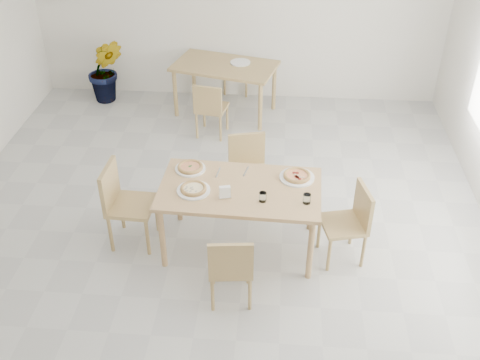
# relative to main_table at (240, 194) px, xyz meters

# --- Properties ---
(main_table) EXTENTS (1.61, 0.95, 0.75)m
(main_table) POSITION_rel_main_table_xyz_m (0.00, 0.00, 0.00)
(main_table) COLOR tan
(main_table) RESTS_ON ground
(chair_south) EXTENTS (0.43, 0.43, 0.79)m
(chair_south) POSITION_rel_main_table_xyz_m (-0.02, -0.79, -0.21)
(chair_south) COLOR tan
(chair_south) RESTS_ON ground
(chair_north) EXTENTS (0.50, 0.50, 0.83)m
(chair_north) POSITION_rel_main_table_xyz_m (0.03, 0.80, -0.19)
(chair_north) COLOR tan
(chair_north) RESTS_ON ground
(chair_west) EXTENTS (0.47, 0.47, 0.91)m
(chair_west) POSITION_rel_main_table_xyz_m (-1.19, 0.01, -0.14)
(chair_west) COLOR tan
(chair_west) RESTS_ON ground
(chair_east) EXTENTS (0.49, 0.49, 0.83)m
(chair_east) POSITION_rel_main_table_xyz_m (1.10, -0.06, -0.19)
(chair_east) COLOR tan
(chair_east) RESTS_ON ground
(plate_margherita) EXTENTS (0.31, 0.31, 0.02)m
(plate_margherita) POSITION_rel_main_table_xyz_m (-0.53, 0.28, 0.09)
(plate_margherita) COLOR white
(plate_margherita) RESTS_ON main_table
(plate_mushroom) EXTENTS (0.32, 0.32, 0.02)m
(plate_mushroom) POSITION_rel_main_table_xyz_m (-0.44, -0.09, 0.09)
(plate_mushroom) COLOR white
(plate_mushroom) RESTS_ON main_table
(plate_pepperoni) EXTENTS (0.35, 0.35, 0.02)m
(plate_pepperoni) POSITION_rel_main_table_xyz_m (0.55, 0.21, 0.09)
(plate_pepperoni) COLOR white
(plate_pepperoni) RESTS_ON main_table
(pizza_margherita) EXTENTS (0.33, 0.33, 0.03)m
(pizza_margherita) POSITION_rel_main_table_xyz_m (-0.53, 0.28, 0.11)
(pizza_margherita) COLOR tan
(pizza_margherita) RESTS_ON plate_margherita
(pizza_mushroom) EXTENTS (0.32, 0.32, 0.03)m
(pizza_mushroom) POSITION_rel_main_table_xyz_m (-0.44, -0.09, 0.11)
(pizza_mushroom) COLOR tan
(pizza_mushroom) RESTS_ON plate_mushroom
(pizza_pepperoni) EXTENTS (0.30, 0.30, 0.03)m
(pizza_pepperoni) POSITION_rel_main_table_xyz_m (0.55, 0.21, 0.11)
(pizza_pepperoni) COLOR tan
(pizza_pepperoni) RESTS_ON plate_pepperoni
(tumbler_a) EXTENTS (0.07, 0.07, 0.09)m
(tumbler_a) POSITION_rel_main_table_xyz_m (0.23, -0.20, 0.12)
(tumbler_a) COLOR white
(tumbler_a) RESTS_ON main_table
(tumbler_b) EXTENTS (0.07, 0.07, 0.10)m
(tumbler_b) POSITION_rel_main_table_xyz_m (0.64, -0.19, 0.13)
(tumbler_b) COLOR white
(tumbler_b) RESTS_ON main_table
(napkin_holder) EXTENTS (0.12, 0.08, 0.13)m
(napkin_holder) POSITION_rel_main_table_xyz_m (-0.13, -0.18, 0.14)
(napkin_holder) COLOR silver
(napkin_holder) RESTS_ON main_table
(fork_a) EXTENTS (0.05, 0.19, 0.01)m
(fork_a) POSITION_rel_main_table_xyz_m (0.04, 0.28, 0.08)
(fork_a) COLOR silver
(fork_a) RESTS_ON main_table
(fork_b) EXTENTS (0.04, 0.18, 0.01)m
(fork_b) POSITION_rel_main_table_xyz_m (-0.24, 0.24, 0.08)
(fork_b) COLOR silver
(fork_b) RESTS_ON main_table
(second_table) EXTENTS (1.58, 1.15, 0.75)m
(second_table) POSITION_rel_main_table_xyz_m (-0.46, 2.97, -0.01)
(second_table) COLOR tan
(second_table) RESTS_ON ground
(chair_back_s) EXTENTS (0.45, 0.45, 0.79)m
(chair_back_s) POSITION_rel_main_table_xyz_m (-0.58, 2.25, -0.21)
(chair_back_s) COLOR tan
(chair_back_s) RESTS_ON ground
(chair_back_n) EXTENTS (0.45, 0.45, 0.81)m
(chair_back_n) POSITION_rel_main_table_xyz_m (-0.32, 3.77, -0.20)
(chair_back_n) COLOR tan
(chair_back_n) RESTS_ON ground
(plate_empty) EXTENTS (0.29, 0.29, 0.02)m
(plate_empty) POSITION_rel_main_table_xyz_m (-0.24, 3.05, 0.09)
(plate_empty) COLOR white
(plate_empty) RESTS_ON second_table
(potted_plant) EXTENTS (0.61, 0.53, 0.99)m
(potted_plant) POSITION_rel_main_table_xyz_m (-2.28, 3.22, -0.18)
(potted_plant) COLOR #1E6627
(potted_plant) RESTS_ON ground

